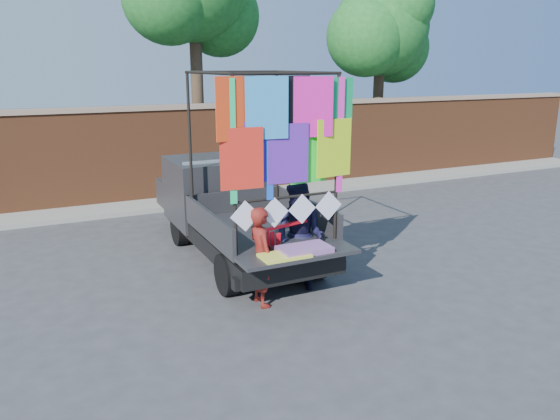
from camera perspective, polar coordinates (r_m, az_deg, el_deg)
name	(u,v)px	position (r m, az deg, el deg)	size (l,w,h in m)	color
ground	(291,285)	(9.44, 1.13, -7.86)	(90.00, 90.00, 0.00)	#38383A
brick_wall	(178,152)	(15.46, -10.63, 6.00)	(30.00, 0.45, 2.61)	brown
curb	(187,202)	(15.05, -9.70, 0.88)	(30.00, 1.20, 0.12)	gray
tree_right	(383,31)	(19.61, 10.70, 17.89)	(4.20, 3.30, 6.62)	#38281C
pickup_truck	(227,205)	(11.10, -5.55, 0.48)	(2.25, 5.65, 3.56)	black
woman	(261,257)	(8.46, -1.99, -4.88)	(0.58, 0.38, 1.58)	maroon
man	(300,236)	(9.04, 2.06, -2.77)	(0.88, 0.69, 1.82)	black
streamer_bundle	(275,240)	(8.65, -0.56, -3.17)	(1.05, 0.30, 0.73)	red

